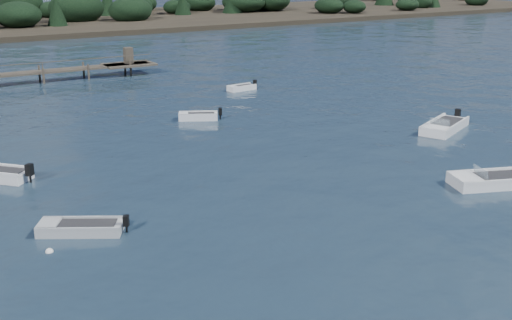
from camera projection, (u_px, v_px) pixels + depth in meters
ground at (60, 61)px, 72.97m from camera, size 400.00×400.00×0.00m
dinghy_mid_white_a at (499, 182)px, 33.52m from camera, size 5.54×3.52×1.28m
dinghy_mid_grey at (81, 230)px, 27.74m from camera, size 3.78×2.95×0.98m
dinghy_mid_white_b at (444, 128)px, 44.05m from camera, size 5.26×3.73×1.31m
tender_far_grey_b at (242, 89)px, 57.25m from camera, size 2.94×1.31×0.99m
tender_far_white at (198, 118)px, 46.94m from camera, size 3.15×2.26×1.08m
buoy_c at (49, 252)px, 25.94m from camera, size 0.32×0.32×0.32m
far_headland at (141, 10)px, 117.30m from camera, size 190.00×40.00×5.80m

